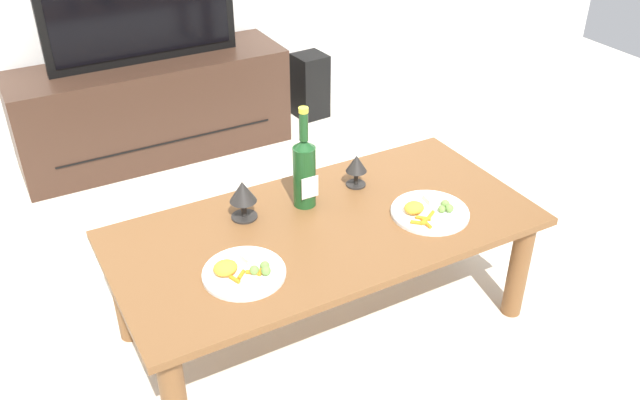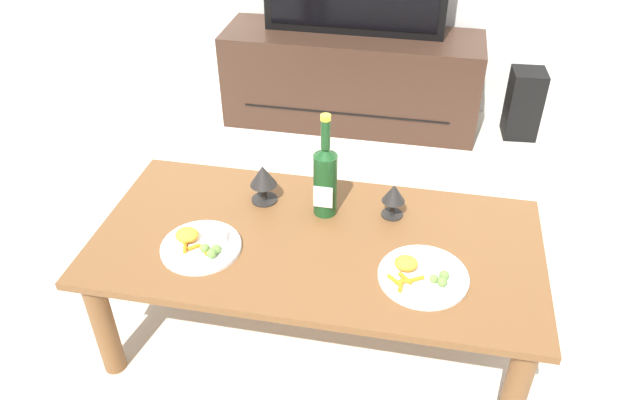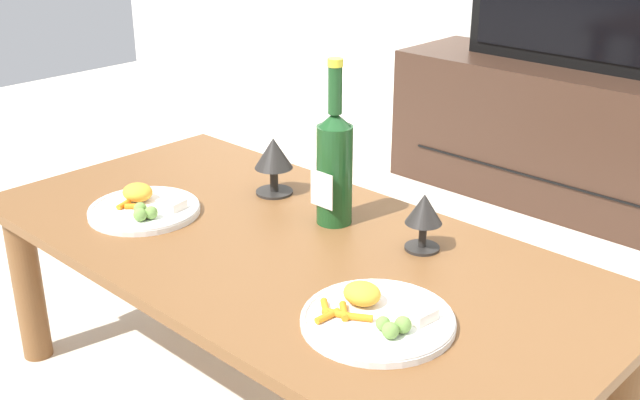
{
  "view_description": "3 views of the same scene",
  "coord_description": "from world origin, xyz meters",
  "px_view_note": "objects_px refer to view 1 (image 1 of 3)",
  "views": [
    {
      "loc": [
        -0.88,
        -1.57,
        1.65
      ],
      "look_at": [
        -0.01,
        0.02,
        0.51
      ],
      "focal_mm": 37.92,
      "sensor_mm": 36.0,
      "label": 1
    },
    {
      "loc": [
        0.29,
        -1.41,
        1.62
      ],
      "look_at": [
        -0.0,
        0.07,
        0.52
      ],
      "focal_mm": 34.18,
      "sensor_mm": 36.0,
      "label": 2
    },
    {
      "loc": [
        1.04,
        -1.0,
        1.12
      ],
      "look_at": [
        0.04,
        0.05,
        0.51
      ],
      "focal_mm": 44.22,
      "sensor_mm": 36.0,
      "label": 3
    }
  ],
  "objects_px": {
    "dining_table": "(325,241)",
    "tv_screen": "(139,6)",
    "dinner_plate_left": "(243,271)",
    "goblet_left": "(243,194)",
    "goblet_right": "(356,165)",
    "tv_stand": "(153,108)",
    "wine_bottle": "(305,169)",
    "dinner_plate_right": "(429,211)",
    "floor_speaker": "(310,86)"
  },
  "relations": [
    {
      "from": "dining_table",
      "to": "tv_screen",
      "type": "bearing_deg",
      "value": 94.54
    },
    {
      "from": "dinner_plate_left",
      "to": "goblet_left",
      "type": "bearing_deg",
      "value": 65.94
    },
    {
      "from": "goblet_right",
      "to": "tv_stand",
      "type": "bearing_deg",
      "value": 103.87
    },
    {
      "from": "wine_bottle",
      "to": "dinner_plate_right",
      "type": "relative_size",
      "value": 1.37
    },
    {
      "from": "tv_stand",
      "to": "tv_screen",
      "type": "xyz_separation_m",
      "value": [
        -0.0,
        -0.0,
        0.51
      ]
    },
    {
      "from": "dining_table",
      "to": "wine_bottle",
      "type": "relative_size",
      "value": 3.87
    },
    {
      "from": "tv_screen",
      "to": "dinner_plate_left",
      "type": "height_order",
      "value": "tv_screen"
    },
    {
      "from": "floor_speaker",
      "to": "dinner_plate_right",
      "type": "distance_m",
      "value": 1.74
    },
    {
      "from": "floor_speaker",
      "to": "tv_stand",
      "type": "bearing_deg",
      "value": 176.71
    },
    {
      "from": "dinner_plate_left",
      "to": "dinner_plate_right",
      "type": "xyz_separation_m",
      "value": [
        0.66,
        -0.0,
        -0.0
      ]
    },
    {
      "from": "dining_table",
      "to": "dinner_plate_left",
      "type": "bearing_deg",
      "value": -161.82
    },
    {
      "from": "tv_stand",
      "to": "tv_screen",
      "type": "height_order",
      "value": "tv_screen"
    },
    {
      "from": "wine_bottle",
      "to": "dining_table",
      "type": "bearing_deg",
      "value": -91.03
    },
    {
      "from": "wine_bottle",
      "to": "tv_stand",
      "type": "bearing_deg",
      "value": 95.1
    },
    {
      "from": "tv_screen",
      "to": "wine_bottle",
      "type": "height_order",
      "value": "tv_screen"
    },
    {
      "from": "dining_table",
      "to": "wine_bottle",
      "type": "xyz_separation_m",
      "value": [
        0.0,
        0.14,
        0.2
      ]
    },
    {
      "from": "floor_speaker",
      "to": "goblet_right",
      "type": "relative_size",
      "value": 3.04
    },
    {
      "from": "dining_table",
      "to": "goblet_left",
      "type": "bearing_deg",
      "value": 141.71
    },
    {
      "from": "wine_bottle",
      "to": "goblet_left",
      "type": "xyz_separation_m",
      "value": [
        -0.21,
        0.02,
        -0.04
      ]
    },
    {
      "from": "tv_screen",
      "to": "dinner_plate_left",
      "type": "relative_size",
      "value": 3.71
    },
    {
      "from": "dining_table",
      "to": "dinner_plate_right",
      "type": "xyz_separation_m",
      "value": [
        0.33,
        -0.11,
        0.08
      ]
    },
    {
      "from": "goblet_left",
      "to": "floor_speaker",
      "type": "bearing_deg",
      "value": 54.67
    },
    {
      "from": "wine_bottle",
      "to": "goblet_right",
      "type": "relative_size",
      "value": 2.99
    },
    {
      "from": "wine_bottle",
      "to": "dinner_plate_left",
      "type": "xyz_separation_m",
      "value": [
        -0.34,
        -0.25,
        -0.12
      ]
    },
    {
      "from": "floor_speaker",
      "to": "goblet_left",
      "type": "xyz_separation_m",
      "value": [
        -0.99,
        -1.39,
        0.33
      ]
    },
    {
      "from": "tv_stand",
      "to": "floor_speaker",
      "type": "xyz_separation_m",
      "value": [
        0.9,
        0.02,
        -0.07
      ]
    },
    {
      "from": "tv_stand",
      "to": "dinner_plate_right",
      "type": "distance_m",
      "value": 1.72
    },
    {
      "from": "dining_table",
      "to": "dinner_plate_right",
      "type": "relative_size",
      "value": 5.3
    },
    {
      "from": "goblet_left",
      "to": "goblet_right",
      "type": "bearing_deg",
      "value": 0.0
    },
    {
      "from": "tv_stand",
      "to": "floor_speaker",
      "type": "bearing_deg",
      "value": 1.4
    },
    {
      "from": "goblet_left",
      "to": "dinner_plate_right",
      "type": "bearing_deg",
      "value": -27.1
    },
    {
      "from": "tv_stand",
      "to": "goblet_right",
      "type": "relative_size",
      "value": 11.18
    },
    {
      "from": "dining_table",
      "to": "goblet_right",
      "type": "distance_m",
      "value": 0.31
    },
    {
      "from": "tv_stand",
      "to": "wine_bottle",
      "type": "xyz_separation_m",
      "value": [
        0.12,
        -1.39,
        0.31
      ]
    },
    {
      "from": "tv_stand",
      "to": "goblet_right",
      "type": "bearing_deg",
      "value": -76.13
    },
    {
      "from": "goblet_left",
      "to": "goblet_right",
      "type": "xyz_separation_m",
      "value": [
        0.43,
        0.0,
        -0.01
      ]
    },
    {
      "from": "tv_stand",
      "to": "goblet_left",
      "type": "xyz_separation_m",
      "value": [
        -0.09,
        -1.37,
        0.27
      ]
    },
    {
      "from": "dinner_plate_left",
      "to": "floor_speaker",
      "type": "bearing_deg",
      "value": 56.37
    },
    {
      "from": "dinner_plate_right",
      "to": "wine_bottle",
      "type": "bearing_deg",
      "value": 142.27
    },
    {
      "from": "dining_table",
      "to": "goblet_right",
      "type": "bearing_deg",
      "value": 37.62
    },
    {
      "from": "goblet_left",
      "to": "goblet_right",
      "type": "height_order",
      "value": "goblet_left"
    },
    {
      "from": "goblet_left",
      "to": "dinner_plate_left",
      "type": "distance_m",
      "value": 0.31
    },
    {
      "from": "tv_stand",
      "to": "tv_screen",
      "type": "bearing_deg",
      "value": -90.0
    },
    {
      "from": "dining_table",
      "to": "tv_screen",
      "type": "xyz_separation_m",
      "value": [
        -0.12,
        1.53,
        0.4
      ]
    },
    {
      "from": "dining_table",
      "to": "goblet_left",
      "type": "relative_size",
      "value": 10.13
    },
    {
      "from": "floor_speaker",
      "to": "goblet_left",
      "type": "relative_size",
      "value": 2.66
    },
    {
      "from": "dining_table",
      "to": "dinner_plate_right",
      "type": "height_order",
      "value": "dinner_plate_right"
    },
    {
      "from": "dinner_plate_left",
      "to": "dinner_plate_right",
      "type": "bearing_deg",
      "value": -0.01
    },
    {
      "from": "dining_table",
      "to": "goblet_right",
      "type": "relative_size",
      "value": 11.59
    },
    {
      "from": "dinner_plate_right",
      "to": "goblet_right",
      "type": "bearing_deg",
      "value": 112.26
    }
  ]
}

